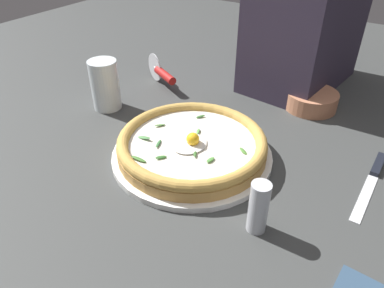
{
  "coord_description": "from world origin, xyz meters",
  "views": [
    {
      "loc": [
        -0.52,
        -0.32,
        0.45
      ],
      "look_at": [
        -0.01,
        0.01,
        0.03
      ],
      "focal_mm": 33.94,
      "sensor_mm": 36.0,
      "label": 1
    }
  ],
  "objects_px": {
    "side_bowl": "(311,100)",
    "drinking_glass": "(105,88)",
    "pizza_cutter": "(162,73)",
    "pepper_shaker": "(259,207)",
    "pizza": "(192,144)",
    "table_knife": "(374,175)"
  },
  "relations": [
    {
      "from": "pizza",
      "to": "side_bowl",
      "type": "distance_m",
      "value": 0.37
    },
    {
      "from": "pizza",
      "to": "pizza_cutter",
      "type": "relative_size",
      "value": 2.16
    },
    {
      "from": "pizza",
      "to": "table_knife",
      "type": "relative_size",
      "value": 1.36
    },
    {
      "from": "side_bowl",
      "to": "drinking_glass",
      "type": "bearing_deg",
      "value": 122.88
    },
    {
      "from": "pizza",
      "to": "pizza_cutter",
      "type": "height_order",
      "value": "pizza_cutter"
    },
    {
      "from": "pizza",
      "to": "pizza_cutter",
      "type": "distance_m",
      "value": 0.35
    },
    {
      "from": "pizza",
      "to": "side_bowl",
      "type": "bearing_deg",
      "value": -21.77
    },
    {
      "from": "side_bowl",
      "to": "drinking_glass",
      "type": "relative_size",
      "value": 1.04
    },
    {
      "from": "pizza_cutter",
      "to": "table_knife",
      "type": "relative_size",
      "value": 0.63
    },
    {
      "from": "table_knife",
      "to": "side_bowl",
      "type": "bearing_deg",
      "value": 43.45
    },
    {
      "from": "pizza_cutter",
      "to": "drinking_glass",
      "type": "bearing_deg",
      "value": 167.28
    },
    {
      "from": "pizza_cutter",
      "to": "table_knife",
      "type": "bearing_deg",
      "value": -99.7
    },
    {
      "from": "side_bowl",
      "to": "drinking_glass",
      "type": "distance_m",
      "value": 0.52
    },
    {
      "from": "pizza",
      "to": "table_knife",
      "type": "height_order",
      "value": "pizza"
    },
    {
      "from": "drinking_glass",
      "to": "side_bowl",
      "type": "bearing_deg",
      "value": -57.12
    },
    {
      "from": "table_knife",
      "to": "drinking_glass",
      "type": "relative_size",
      "value": 1.79
    },
    {
      "from": "pepper_shaker",
      "to": "table_knife",
      "type": "bearing_deg",
      "value": -28.69
    },
    {
      "from": "pizza_cutter",
      "to": "table_knife",
      "type": "distance_m",
      "value": 0.59
    },
    {
      "from": "side_bowl",
      "to": "pepper_shaker",
      "type": "bearing_deg",
      "value": -172.67
    },
    {
      "from": "pizza_cutter",
      "to": "drinking_glass",
      "type": "relative_size",
      "value": 1.13
    },
    {
      "from": "pizza_cutter",
      "to": "pepper_shaker",
      "type": "relative_size",
      "value": 1.5
    },
    {
      "from": "side_bowl",
      "to": "pepper_shaker",
      "type": "relative_size",
      "value": 1.39
    }
  ]
}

